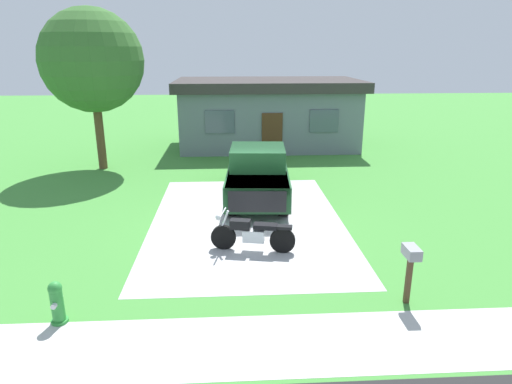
# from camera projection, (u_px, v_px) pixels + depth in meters

# --- Properties ---
(ground_plane) EXTENTS (80.00, 80.00, 0.00)m
(ground_plane) POSITION_uv_depth(u_px,v_px,m) (247.00, 221.00, 13.64)
(ground_plane) COLOR #428C38
(driveway_pad) EXTENTS (5.77, 8.66, 0.01)m
(driveway_pad) POSITION_uv_depth(u_px,v_px,m) (247.00, 221.00, 13.64)
(driveway_pad) COLOR #B5B5B5
(driveway_pad) RESTS_ON ground
(sidewalk_strip) EXTENTS (36.00, 1.80, 0.01)m
(sidewalk_strip) POSITION_uv_depth(u_px,v_px,m) (260.00, 345.00, 7.94)
(sidewalk_strip) COLOR beige
(sidewalk_strip) RESTS_ON ground
(motorcycle) EXTENTS (2.19, 0.79, 1.09)m
(motorcycle) POSITION_uv_depth(u_px,v_px,m) (252.00, 234.00, 11.51)
(motorcycle) COLOR black
(motorcycle) RESTS_ON ground
(pickup_truck) EXTENTS (2.37, 5.74, 1.90)m
(pickup_truck) POSITION_uv_depth(u_px,v_px,m) (258.00, 171.00, 15.60)
(pickup_truck) COLOR black
(pickup_truck) RESTS_ON ground
(fire_hydrant) EXTENTS (0.32, 0.40, 0.87)m
(fire_hydrant) POSITION_uv_depth(u_px,v_px,m) (57.00, 303.00, 8.47)
(fire_hydrant) COLOR #2D8C38
(fire_hydrant) RESTS_ON ground
(mailbox) EXTENTS (0.26, 0.48, 1.26)m
(mailbox) POSITION_uv_depth(u_px,v_px,m) (411.00, 260.00, 8.98)
(mailbox) COLOR #4C3823
(mailbox) RESTS_ON ground
(shade_tree) EXTENTS (4.22, 4.22, 6.68)m
(shade_tree) POSITION_uv_depth(u_px,v_px,m) (92.00, 61.00, 18.30)
(shade_tree) COLOR brown
(shade_tree) RESTS_ON ground
(neighbor_house) EXTENTS (9.60, 5.60, 3.50)m
(neighbor_house) POSITION_uv_depth(u_px,v_px,m) (268.00, 112.00, 23.81)
(neighbor_house) COLOR slate
(neighbor_house) RESTS_ON ground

